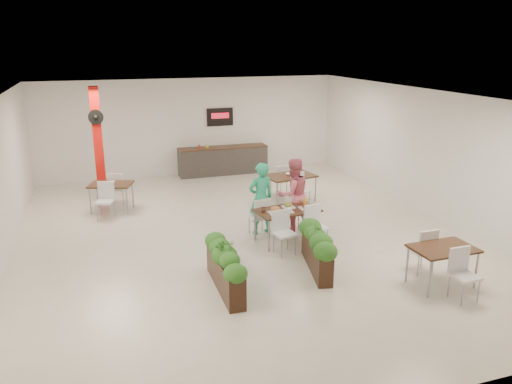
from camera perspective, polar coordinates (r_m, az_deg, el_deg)
ground at (r=11.66m, az=-1.54°, el=-5.01°), size 12.00×12.00×0.00m
room_shell at (r=11.08m, az=-1.62°, el=4.67°), size 10.10×12.10×3.22m
red_column at (r=14.43m, az=-17.59°, el=5.27°), size 0.40×0.41×3.20m
service_counter at (r=16.99m, az=-3.79°, el=3.70°), size 3.00×0.64×2.20m
main_table at (r=11.16m, az=3.54°, el=-2.58°), size 1.50×1.78×0.92m
diner_man at (r=11.55m, az=0.56°, el=-0.74°), size 0.68×0.50×1.71m
diner_woman at (r=11.81m, az=4.24°, el=-0.29°), size 0.94×0.78×1.74m
planter_left at (r=9.09m, az=-3.59°, el=-8.14°), size 0.42×1.89×0.99m
planter_right at (r=9.91m, az=6.98°, el=-6.20°), size 0.69×1.73×0.92m
side_table_a at (r=13.70m, az=-16.24°, el=0.39°), size 1.26×1.67×0.92m
side_table_b at (r=14.03m, az=3.86°, el=1.52°), size 1.49×1.67×0.92m
side_table_c at (r=9.78m, az=20.57°, el=-6.65°), size 1.16×1.63×0.92m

